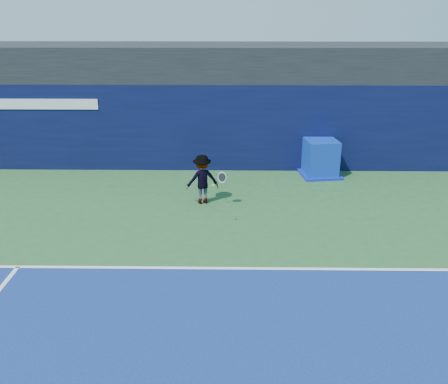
% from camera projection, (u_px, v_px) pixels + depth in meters
% --- Properties ---
extents(ground, '(80.00, 80.00, 0.00)m').
position_uv_depth(ground, '(243.00, 358.00, 8.34)').
color(ground, '#28592C').
rests_on(ground, ground).
extents(baseline, '(24.00, 0.10, 0.01)m').
position_uv_depth(baseline, '(240.00, 268.00, 11.14)').
color(baseline, white).
rests_on(baseline, ground).
extents(stadium_band, '(36.00, 3.00, 1.20)m').
position_uv_depth(stadium_band, '(238.00, 62.00, 17.81)').
color(stadium_band, black).
rests_on(stadium_band, back_wall_assembly).
extents(back_wall_assembly, '(36.00, 1.03, 3.00)m').
position_uv_depth(back_wall_assembly, '(237.00, 126.00, 17.62)').
color(back_wall_assembly, black).
rests_on(back_wall_assembly, ground).
extents(equipment_cart, '(1.47, 1.47, 1.24)m').
position_uv_depth(equipment_cart, '(321.00, 159.00, 17.02)').
color(equipment_cart, '#0B2DA1').
rests_on(equipment_cart, ground).
extents(tennis_player, '(1.26, 0.81, 1.47)m').
position_uv_depth(tennis_player, '(202.00, 179.00, 14.58)').
color(tennis_player, silver).
rests_on(tennis_player, ground).
extents(tennis_ball, '(0.07, 0.07, 0.07)m').
position_uv_depth(tennis_ball, '(213.00, 185.00, 12.69)').
color(tennis_ball, '#A6CF17').
rests_on(tennis_ball, ground).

